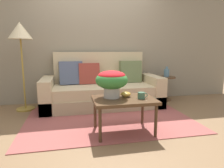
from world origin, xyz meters
name	(u,v)px	position (x,y,z in m)	size (l,w,h in m)	color
ground_plane	(108,117)	(0.00, 0.00, 0.00)	(14.00, 14.00, 0.00)	brown
wall_back	(97,39)	(0.00, 1.21, 1.34)	(6.40, 0.12, 2.68)	gray
area_rug	(109,119)	(0.00, -0.09, 0.01)	(2.61, 1.77, 0.01)	#994C47
couch	(102,89)	(0.01, 0.72, 0.33)	(2.27, 0.93, 1.06)	tan
coffee_table	(124,102)	(0.09, -0.66, 0.42)	(0.81, 0.58, 0.48)	#442D1B
side_table	(166,84)	(1.46, 0.84, 0.36)	(0.39, 0.39, 0.53)	#4C331E
floor_lamp	(20,36)	(-1.43, 0.73, 1.34)	(0.42, 0.42, 1.59)	olive
potted_plant	(112,80)	(-0.06, -0.57, 0.71)	(0.43, 0.43, 0.36)	#B7B2A8
coffee_mug	(141,95)	(0.32, -0.71, 0.52)	(0.14, 0.10, 0.09)	#3D664C
snack_bowl	(126,94)	(0.14, -0.57, 0.51)	(0.14, 0.14, 0.07)	gold
table_vase	(167,73)	(1.46, 0.84, 0.62)	(0.11, 0.11, 0.22)	slate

